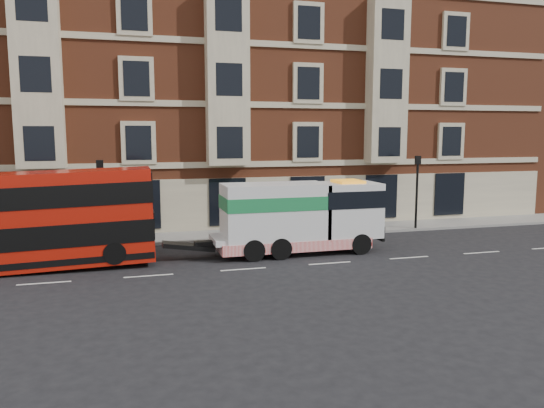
% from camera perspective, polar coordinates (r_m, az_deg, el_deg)
% --- Properties ---
extents(ground, '(120.00, 120.00, 0.00)m').
position_cam_1_polar(ground, '(23.09, -3.10, -7.03)').
color(ground, black).
rests_on(ground, ground).
extents(sidewalk, '(90.00, 3.00, 0.15)m').
position_cam_1_polar(sidewalk, '(30.26, -6.16, -3.38)').
color(sidewalk, slate).
rests_on(sidewalk, ground).
extents(victorian_terrace, '(45.00, 12.00, 20.40)m').
position_cam_1_polar(victorian_terrace, '(37.43, -7.54, 14.07)').
color(victorian_terrace, brown).
rests_on(victorian_terrace, ground).
extents(lamp_post_west, '(0.35, 0.15, 4.35)m').
position_cam_1_polar(lamp_post_west, '(28.23, -17.90, 0.83)').
color(lamp_post_west, black).
rests_on(lamp_post_west, sidewalk).
extents(lamp_post_east, '(0.35, 0.15, 4.35)m').
position_cam_1_polar(lamp_post_east, '(32.81, 15.33, 1.84)').
color(lamp_post_east, black).
rests_on(lamp_post_east, sidewalk).
extents(double_decker_bus, '(10.35, 2.37, 4.19)m').
position_cam_1_polar(double_decker_bus, '(24.77, -24.76, -1.48)').
color(double_decker_bus, '#A71509').
rests_on(double_decker_bus, ground).
extents(tow_truck, '(8.28, 2.45, 3.45)m').
position_cam_1_polar(tow_truck, '(25.77, 2.77, -1.32)').
color(tow_truck, silver).
rests_on(tow_truck, ground).
extents(pedestrian, '(0.68, 0.47, 1.77)m').
position_cam_1_polar(pedestrian, '(30.08, -23.60, -2.19)').
color(pedestrian, black).
rests_on(pedestrian, sidewalk).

